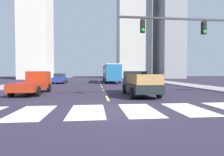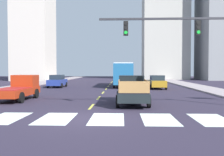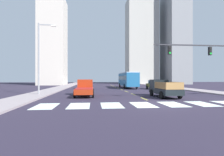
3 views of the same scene
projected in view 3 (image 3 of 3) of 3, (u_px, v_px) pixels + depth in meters
ground_plane at (158, 104)px, 14.40m from camera, size 160.00×160.00×0.00m
sidewalk_right at (187, 89)px, 33.56m from camera, size 3.39×110.00×0.15m
sidewalk_left at (53, 90)px, 31.04m from camera, size 3.39×110.00×0.15m
crosswalk_stripe_0 at (45, 106)px, 13.49m from camera, size 1.65×3.11×0.01m
crosswalk_stripe_1 at (79, 106)px, 13.75m from camera, size 1.65×3.11×0.01m
crosswalk_stripe_2 at (112, 105)px, 14.01m from camera, size 1.65×3.11×0.01m
crosswalk_stripe_3 at (143, 105)px, 14.27m from camera, size 1.65×3.11×0.01m
crosswalk_stripe_4 at (173, 104)px, 14.53m from camera, size 1.65×3.11×0.01m
crosswalk_stripe_5 at (202, 104)px, 14.79m from camera, size 1.65×3.11×0.01m
lane_dash_0 at (144, 99)px, 18.38m from camera, size 0.16×2.40×0.01m
lane_dash_1 at (133, 94)px, 23.35m from camera, size 0.16×2.40×0.01m
lane_dash_2 at (126, 91)px, 28.33m from camera, size 0.16×2.40×0.01m
lane_dash_3 at (121, 89)px, 33.30m from camera, size 0.16×2.40×0.01m
lane_dash_4 at (118, 88)px, 38.27m from camera, size 0.16×2.40×0.01m
lane_dash_5 at (115, 87)px, 43.25m from camera, size 0.16×2.40×0.01m
lane_dash_6 at (113, 86)px, 48.22m from camera, size 0.16×2.40×0.01m
lane_dash_7 at (111, 85)px, 53.19m from camera, size 0.16×2.40×0.01m
pickup_stakebed at (163, 89)px, 20.25m from camera, size 2.18×5.20×1.96m
pickup_dark at (85, 88)px, 21.25m from camera, size 2.18×5.20×1.96m
city_bus at (128, 79)px, 38.41m from camera, size 2.72×10.80×3.32m
sedan_far at (85, 85)px, 35.25m from camera, size 2.02×4.40×1.72m
sedan_near_right at (154, 85)px, 34.37m from camera, size 2.02×4.40×1.72m
traffic_signal_gantry at (222, 57)px, 17.96m from camera, size 10.65×0.27×6.00m
streetlight_left at (40, 55)px, 22.12m from camera, size 2.20×0.28×9.00m
tower_tall_centre at (175, 19)px, 65.33m from camera, size 7.37×11.14×47.58m
block_mid_left at (53, 42)px, 56.27m from camera, size 7.88×8.98×27.07m
block_mid_right at (141, 42)px, 67.45m from camera, size 11.02×8.25×31.60m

